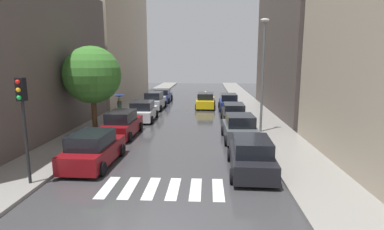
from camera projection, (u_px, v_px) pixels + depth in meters
ground_plane at (191, 109)px, 32.61m from camera, size 28.00×72.00×0.04m
sidewalk_left at (130, 108)px, 32.92m from camera, size 3.00×72.00×0.15m
sidewalk_right at (252, 108)px, 32.26m from camera, size 3.00×72.00×0.15m
crosswalk_stripes at (162, 188)px, 12.37m from camera, size 4.95×2.20×0.01m
building_left_near at (12, 59)px, 19.92m from camera, size 6.00×19.23×10.43m
building_left_mid at (109, 31)px, 39.37m from camera, size 6.00×20.11×17.56m
parked_car_left_nearest at (93, 150)px, 15.03m from camera, size 2.19×4.44×1.68m
parked_car_left_second at (122, 124)px, 20.78m from camera, size 2.04×4.59×1.74m
parked_car_left_third at (143, 111)px, 26.18m from camera, size 2.21×4.43×1.67m
parked_car_left_fourth at (155, 101)px, 32.33m from camera, size 2.06×4.77×1.82m
parked_car_left_fifth at (163, 96)px, 38.15m from camera, size 2.09×4.69×1.55m
parked_car_right_nearest at (251, 156)px, 14.06m from camera, size 2.16×4.50×1.64m
parked_car_right_second at (240, 128)px, 19.64m from camera, size 2.23×4.07×1.70m
parked_car_right_third at (234, 113)px, 25.45m from camera, size 2.07×4.65×1.59m
parked_car_right_fourth at (229, 102)px, 31.58m from camera, size 2.03×4.29×1.70m
taxi_midroad at (206, 101)px, 33.11m from camera, size 2.16×4.64×1.81m
pedestrian_foreground at (119, 102)px, 25.69m from camera, size 0.91×0.91×2.09m
street_tree_left at (92, 75)px, 21.00m from camera, size 3.93×3.93×5.93m
traffic_light_left_corner at (23, 108)px, 11.98m from camera, size 0.30×0.42×4.30m
lamp_post_right at (263, 69)px, 20.81m from camera, size 0.60×0.28×7.70m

